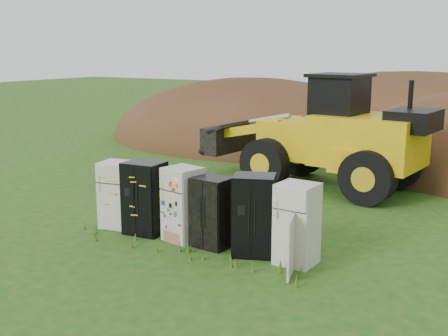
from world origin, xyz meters
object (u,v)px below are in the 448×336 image
(fridge_black_side, at_px, (145,198))
(fridge_black_right, at_px, (254,215))
(fridge_leftmost, at_px, (117,195))
(fridge_dark_mid, at_px, (212,212))
(fridge_open_door, at_px, (297,224))
(wheel_loader, at_px, (312,130))
(fridge_sticker, at_px, (183,204))

(fridge_black_side, bearing_deg, fridge_black_right, -3.52)
(fridge_leftmost, height_order, fridge_black_right, fridge_black_right)
(fridge_dark_mid, xyz_separation_m, fridge_open_door, (2.09, -0.01, 0.06))
(fridge_black_right, relative_size, wheel_loader, 0.23)
(fridge_leftmost, bearing_deg, wheel_loader, 59.59)
(fridge_sticker, relative_size, wheel_loader, 0.23)
(fridge_leftmost, xyz_separation_m, wheel_loader, (2.51, 6.79, 1.01))
(fridge_leftmost, xyz_separation_m, fridge_black_side, (0.92, -0.03, 0.04))
(fridge_sticker, bearing_deg, fridge_open_door, 11.36)
(fridge_dark_mid, distance_m, wheel_loader, 6.88)
(fridge_sticker, distance_m, fridge_dark_mid, 0.81)
(fridge_sticker, xyz_separation_m, fridge_open_door, (2.90, -0.01, -0.01))
(fridge_leftmost, bearing_deg, fridge_black_side, -12.19)
(fridge_leftmost, relative_size, fridge_black_side, 0.95)
(fridge_leftmost, distance_m, fridge_open_door, 4.93)
(fridge_black_right, xyz_separation_m, wheel_loader, (-1.39, 6.77, 0.96))
(fridge_sticker, distance_m, fridge_open_door, 2.90)
(fridge_black_side, distance_m, fridge_black_right, 2.98)
(fridge_sticker, xyz_separation_m, wheel_loader, (0.48, 6.78, 0.97))
(fridge_leftmost, distance_m, wheel_loader, 7.31)
(fridge_open_door, bearing_deg, wheel_loader, 113.76)
(fridge_black_side, bearing_deg, wheel_loader, 72.37)
(fridge_leftmost, relative_size, fridge_black_right, 0.95)
(fridge_sticker, bearing_deg, wheel_loader, 97.56)
(fridge_sticker, height_order, fridge_open_door, fridge_sticker)
(fridge_dark_mid, bearing_deg, wheel_loader, 97.27)
(fridge_sticker, relative_size, fridge_black_right, 0.98)
(fridge_leftmost, bearing_deg, fridge_dark_mid, -10.14)
(fridge_dark_mid, bearing_deg, fridge_black_right, 5.47)
(fridge_leftmost, bearing_deg, fridge_sticker, -10.02)
(wheel_loader, bearing_deg, fridge_dark_mid, -80.98)
(fridge_open_door, bearing_deg, fridge_black_right, -177.23)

